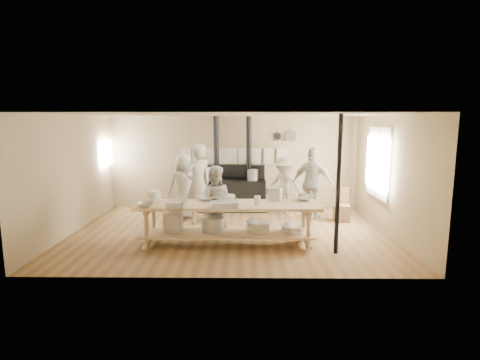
% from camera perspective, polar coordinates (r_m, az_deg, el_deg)
% --- Properties ---
extents(ground, '(7.00, 7.00, 0.00)m').
position_cam_1_polar(ground, '(8.50, -1.56, -7.89)').
color(ground, brown).
rests_on(ground, ground).
extents(room_shell, '(7.00, 7.00, 7.00)m').
position_cam_1_polar(room_shell, '(8.18, -1.61, 3.06)').
color(room_shell, tan).
rests_on(room_shell, ground).
extents(window_right, '(0.09, 1.50, 1.65)m').
position_cam_1_polar(window_right, '(9.33, 20.39, 2.47)').
color(window_right, beige).
rests_on(window_right, ground).
extents(left_opening, '(0.00, 0.90, 0.90)m').
position_cam_1_polar(left_opening, '(10.84, -19.75, 3.88)').
color(left_opening, white).
rests_on(left_opening, ground).
extents(stove, '(1.90, 0.75, 2.60)m').
position_cam_1_polar(stove, '(10.43, -1.16, -1.76)').
color(stove, black).
rests_on(stove, ground).
extents(towel_rail, '(3.00, 0.04, 0.47)m').
position_cam_1_polar(towel_rail, '(10.57, -1.09, 4.00)').
color(towel_rail, tan).
rests_on(towel_rail, ground).
extents(back_wall_shelf, '(0.63, 0.14, 0.32)m').
position_cam_1_polar(back_wall_shelf, '(10.63, 6.87, 6.43)').
color(back_wall_shelf, tan).
rests_on(back_wall_shelf, ground).
extents(prep_table, '(3.60, 0.90, 0.85)m').
position_cam_1_polar(prep_table, '(7.49, -1.91, -6.08)').
color(prep_table, tan).
rests_on(prep_table, ground).
extents(support_post, '(0.08, 0.08, 2.60)m').
position_cam_1_polar(support_post, '(7.09, 14.75, -0.79)').
color(support_post, black).
rests_on(support_post, ground).
extents(cook_far_left, '(0.84, 0.81, 1.94)m').
position_cam_1_polar(cook_far_left, '(9.02, -6.41, -0.62)').
color(cook_far_left, '#B1AF9D').
rests_on(cook_far_left, ground).
extents(cook_left, '(0.77, 0.60, 1.56)m').
position_cam_1_polar(cook_left, '(7.90, -3.95, -3.38)').
color(cook_left, '#B1AF9D').
rests_on(cook_left, ground).
extents(cook_center, '(0.96, 0.83, 1.66)m').
position_cam_1_polar(cook_center, '(9.59, -8.56, -0.95)').
color(cook_center, '#B1AF9D').
rests_on(cook_center, ground).
extents(cook_right, '(1.15, 0.91, 1.82)m').
position_cam_1_polar(cook_right, '(9.60, 11.03, -0.52)').
color(cook_right, '#B1AF9D').
rests_on(cook_right, ground).
extents(cook_by_window, '(1.11, 0.86, 1.52)m').
position_cam_1_polar(cook_by_window, '(10.06, 6.66, -0.84)').
color(cook_by_window, '#B1AF9D').
rests_on(cook_by_window, ground).
extents(chair, '(0.44, 0.44, 0.82)m').
position_cam_1_polar(chair, '(9.69, 15.19, -4.61)').
color(chair, '#523A21').
rests_on(chair, ground).
extents(bowl_white_a, '(0.43, 0.43, 0.09)m').
position_cam_1_polar(bowl_white_a, '(7.76, -5.16, -2.76)').
color(bowl_white_a, white).
rests_on(bowl_white_a, prep_table).
extents(bowl_steel_a, '(0.39, 0.39, 0.09)m').
position_cam_1_polar(bowl_steel_a, '(7.32, -14.21, -3.71)').
color(bowl_steel_a, silver).
rests_on(bowl_steel_a, prep_table).
extents(bowl_white_b, '(0.49, 0.49, 0.11)m').
position_cam_1_polar(bowl_white_b, '(7.68, -2.33, -2.77)').
color(bowl_white_b, white).
rests_on(bowl_white_b, prep_table).
extents(bowl_steel_b, '(0.43, 0.43, 0.12)m').
position_cam_1_polar(bowl_steel_b, '(7.81, 9.69, -2.65)').
color(bowl_steel_b, silver).
rests_on(bowl_steel_b, prep_table).
extents(roasting_pan, '(0.56, 0.43, 0.11)m').
position_cam_1_polar(roasting_pan, '(7.09, -2.52, -3.76)').
color(roasting_pan, '#B2B2B7').
rests_on(roasting_pan, prep_table).
extents(mixing_bowl_large, '(0.54, 0.54, 0.13)m').
position_cam_1_polar(mixing_bowl_large, '(7.19, -9.69, -3.62)').
color(mixing_bowl_large, silver).
rests_on(mixing_bowl_large, prep_table).
extents(bucket_galv, '(0.38, 0.38, 0.27)m').
position_cam_1_polar(bucket_galv, '(7.73, 5.34, -2.12)').
color(bucket_galv, gray).
rests_on(bucket_galv, prep_table).
extents(deep_bowl_enamel, '(0.36, 0.36, 0.19)m').
position_cam_1_polar(deep_bowl_enamel, '(7.93, -13.01, -2.32)').
color(deep_bowl_enamel, white).
rests_on(deep_bowl_enamel, prep_table).
extents(pitcher, '(0.16, 0.16, 0.19)m').
position_cam_1_polar(pitcher, '(7.22, 2.67, -3.19)').
color(pitcher, white).
rests_on(pitcher, prep_table).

